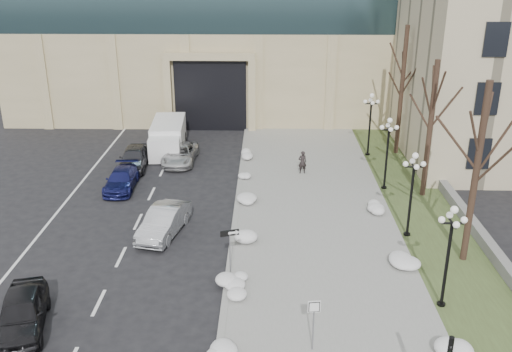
# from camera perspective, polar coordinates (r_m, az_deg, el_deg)

# --- Properties ---
(sidewalk) EXTENTS (9.00, 40.00, 0.12)m
(sidewalk) POSITION_cam_1_polar(r_m,az_deg,el_deg) (32.28, 5.92, -4.63)
(sidewalk) COLOR gray
(sidewalk) RESTS_ON ground
(curb) EXTENTS (0.30, 40.00, 0.14)m
(curb) POSITION_cam_1_polar(r_m,az_deg,el_deg) (32.21, -2.11, -4.57)
(curb) COLOR gray
(curb) RESTS_ON ground
(grass_strip) EXTENTS (4.00, 40.00, 0.10)m
(grass_strip) POSITION_cam_1_polar(r_m,az_deg,el_deg) (33.47, 17.11, -4.57)
(grass_strip) COLOR #3C4924
(grass_strip) RESTS_ON ground
(stone_wall) EXTENTS (0.50, 30.00, 0.70)m
(stone_wall) POSITION_cam_1_polar(r_m,az_deg,el_deg) (35.66, 19.44, -2.68)
(stone_wall) COLOR slate
(stone_wall) RESTS_ON ground
(car_a) EXTENTS (2.85, 4.82, 1.54)m
(car_a) POSITION_cam_1_polar(r_m,az_deg,el_deg) (25.25, -22.40, -12.53)
(car_a) COLOR black
(car_a) RESTS_ON ground
(car_b) EXTENTS (2.49, 4.76, 1.49)m
(car_b) POSITION_cam_1_polar(r_m,az_deg,el_deg) (31.04, -9.21, -4.52)
(car_b) COLOR #A9ABB0
(car_b) RESTS_ON ground
(car_c) EXTENTS (1.92, 4.41, 1.26)m
(car_c) POSITION_cam_1_polar(r_m,az_deg,el_deg) (37.49, -13.31, -0.35)
(car_c) COLOR navy
(car_c) RESTS_ON ground
(car_d) EXTENTS (2.33, 4.79, 1.31)m
(car_d) POSITION_cam_1_polar(r_m,az_deg,el_deg) (41.43, -7.59, 2.21)
(car_d) COLOR #B5B5B5
(car_d) RESTS_ON ground
(car_e) EXTENTS (2.06, 4.62, 1.54)m
(car_e) POSITION_cam_1_polar(r_m,az_deg,el_deg) (40.88, -12.08, 1.81)
(car_e) COLOR #2F2F34
(car_e) RESTS_ON ground
(pedestrian) EXTENTS (0.64, 0.49, 1.59)m
(pedestrian) POSITION_cam_1_polar(r_m,az_deg,el_deg) (38.82, 4.66, 1.39)
(pedestrian) COLOR black
(pedestrian) RESTS_ON sidewalk
(box_truck) EXTENTS (2.78, 6.82, 2.12)m
(box_truck) POSITION_cam_1_polar(r_m,az_deg,el_deg) (44.11, -8.80, 3.85)
(box_truck) COLOR silver
(box_truck) RESTS_ON ground
(one_way_sign) EXTENTS (0.92, 0.38, 2.45)m
(one_way_sign) POSITION_cam_1_polar(r_m,az_deg,el_deg) (26.22, -2.31, -6.23)
(one_way_sign) COLOR slate
(one_way_sign) RESTS_ON ground
(keep_sign) EXTENTS (0.49, 0.11, 2.27)m
(keep_sign) POSITION_cam_1_polar(r_m,az_deg,el_deg) (21.86, 5.80, -13.66)
(keep_sign) COLOR slate
(keep_sign) RESTS_ON ground
(snow_clump_c) EXTENTS (1.10, 1.60, 0.36)m
(snow_clump_c) POSITION_cam_1_polar(r_m,az_deg,el_deg) (25.75, -1.53, -11.22)
(snow_clump_c) COLOR silver
(snow_clump_c) RESTS_ON sidewalk
(snow_clump_d) EXTENTS (1.10, 1.60, 0.36)m
(snow_clump_d) POSITION_cam_1_polar(r_m,az_deg,el_deg) (30.21, -1.28, -5.93)
(snow_clump_d) COLOR silver
(snow_clump_d) RESTS_ON sidewalk
(snow_clump_e) EXTENTS (1.10, 1.60, 0.36)m
(snow_clump_e) POSITION_cam_1_polar(r_m,az_deg,el_deg) (34.19, -1.38, -2.52)
(snow_clump_e) COLOR silver
(snow_clump_e) RESTS_ON sidewalk
(snow_clump_f) EXTENTS (1.10, 1.60, 0.36)m
(snow_clump_f) POSITION_cam_1_polar(r_m,az_deg,el_deg) (37.68, -1.01, -0.18)
(snow_clump_f) COLOR silver
(snow_clump_f) RESTS_ON sidewalk
(snow_clump_g) EXTENTS (1.10, 1.60, 0.36)m
(snow_clump_g) POSITION_cam_1_polar(r_m,az_deg,el_deg) (41.97, -0.76, 2.14)
(snow_clump_g) COLOR silver
(snow_clump_g) RESTS_ON sidewalk
(snow_clump_i) EXTENTS (1.10, 1.60, 0.36)m
(snow_clump_i) POSITION_cam_1_polar(r_m,az_deg,el_deg) (28.43, 15.00, -8.62)
(snow_clump_i) COLOR silver
(snow_clump_i) RESTS_ON sidewalk
(snow_clump_j) EXTENTS (1.10, 1.60, 0.36)m
(snow_clump_j) POSITION_cam_1_polar(r_m,az_deg,el_deg) (34.03, 12.37, -3.17)
(snow_clump_j) COLOR silver
(snow_clump_j) RESTS_ON sidewalk
(snow_clump_k) EXTENTS (1.10, 1.60, 0.36)m
(snow_clump_k) POSITION_cam_1_polar(r_m,az_deg,el_deg) (26.32, -2.40, -10.44)
(snow_clump_k) COLOR silver
(snow_clump_k) RESTS_ON sidewalk
(snow_clump_l) EXTENTS (1.10, 1.60, 0.36)m
(snow_clump_l) POSITION_cam_1_polar(r_m,az_deg,el_deg) (22.41, -3.30, -16.92)
(snow_clump_l) COLOR silver
(snow_clump_l) RESTS_ON sidewalk
(lamppost_a) EXTENTS (1.18, 1.18, 4.76)m
(lamppost_a) POSITION_cam_1_polar(r_m,az_deg,el_deg) (24.84, 18.80, -6.41)
(lamppost_a) COLOR black
(lamppost_a) RESTS_ON ground
(lamppost_b) EXTENTS (1.18, 1.18, 4.76)m
(lamppost_b) POSITION_cam_1_polar(r_m,az_deg,el_deg) (30.50, 15.37, -0.73)
(lamppost_b) COLOR black
(lamppost_b) RESTS_ON ground
(lamppost_c) EXTENTS (1.18, 1.18, 4.76)m
(lamppost_c) POSITION_cam_1_polar(r_m,az_deg,el_deg) (36.45, 13.05, 3.13)
(lamppost_c) COLOR black
(lamppost_c) RESTS_ON ground
(lamppost_d) EXTENTS (1.18, 1.18, 4.76)m
(lamppost_d) POSITION_cam_1_polar(r_m,az_deg,el_deg) (42.56, 11.37, 5.90)
(lamppost_d) COLOR black
(lamppost_d) RESTS_ON ground
(tree_near) EXTENTS (3.20, 3.20, 9.00)m
(tree_near) POSITION_cam_1_polar(r_m,az_deg,el_deg) (28.00, 21.46, 2.54)
(tree_near) COLOR black
(tree_near) RESTS_ON ground
(tree_mid) EXTENTS (3.20, 3.20, 8.50)m
(tree_mid) POSITION_cam_1_polar(r_m,az_deg,el_deg) (35.38, 17.19, 6.28)
(tree_mid) COLOR black
(tree_mid) RESTS_ON ground
(tree_far) EXTENTS (3.20, 3.20, 9.50)m
(tree_far) POSITION_cam_1_polar(r_m,az_deg,el_deg) (42.79, 14.51, 9.97)
(tree_far) COLOR black
(tree_far) RESTS_ON ground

